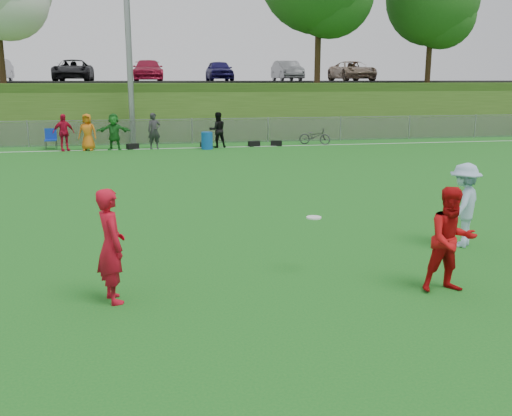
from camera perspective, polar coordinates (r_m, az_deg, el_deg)
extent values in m
plane|color=#15641D|center=(10.34, 2.94, -5.65)|extent=(120.00, 120.00, 0.00)
cube|color=white|center=(27.81, -6.03, 6.01)|extent=(60.00, 0.10, 0.01)
cube|color=gray|center=(29.73, -6.41, 7.59)|extent=(58.00, 0.02, 1.20)
cube|color=gray|center=(29.68, -6.44, 8.84)|extent=(58.00, 0.04, 0.04)
cylinder|color=gray|center=(30.45, -12.72, 17.66)|extent=(0.30, 0.30, 12.00)
cube|color=#2A4B15|center=(40.63, -7.75, 10.21)|extent=(120.00, 18.00, 3.00)
cube|color=black|center=(42.58, -7.98, 12.40)|extent=(120.00, 12.00, 0.10)
cylinder|color=black|center=(35.79, 6.29, 19.13)|extent=(0.36, 0.36, 8.50)
cylinder|color=black|center=(40.12, 17.07, 16.90)|extent=(0.36, 0.36, 7.00)
sphere|color=#144412|center=(40.20, 18.14, 17.83)|extent=(4.20, 4.20, 4.20)
imported|color=black|center=(41.78, -17.81, 12.98)|extent=(2.39, 5.18, 1.44)
imported|color=maroon|center=(41.52, -10.76, 13.36)|extent=(2.02, 4.96, 1.44)
imported|color=#171250|center=(41.87, -3.71, 13.55)|extent=(1.70, 4.23, 1.44)
imported|color=slate|center=(42.80, 3.13, 13.54)|extent=(1.52, 4.37, 1.44)
imported|color=tan|center=(44.28, 9.60, 13.36)|extent=(2.39, 5.18, 1.44)
imported|color=red|center=(27.87, -18.69, 7.16)|extent=(1.08, 0.78, 1.69)
imported|color=orange|center=(27.75, -16.50, 7.29)|extent=(0.90, 0.67, 1.69)
imported|color=#1E7123|center=(27.66, -14.02, 7.42)|extent=(1.62, 0.68, 1.69)
imported|color=#2A2A2C|center=(27.63, -10.15, 7.59)|extent=(0.70, 0.55, 1.69)
imported|color=black|center=(27.84, -3.87, 7.80)|extent=(0.89, 0.73, 1.69)
cube|color=black|center=(27.80, -12.23, 6.04)|extent=(0.62, 0.51, 0.26)
cube|color=black|center=(27.95, -5.00, 6.32)|extent=(0.61, 0.46, 0.26)
cube|color=black|center=(28.29, -0.19, 6.44)|extent=(0.59, 0.38, 0.26)
cube|color=black|center=(28.52, 2.04, 6.49)|extent=(0.61, 0.43, 0.26)
imported|color=red|center=(8.70, -14.30, -3.68)|extent=(0.60, 0.73, 1.73)
imported|color=red|center=(9.34, 18.94, -3.05)|extent=(0.83, 0.65, 1.67)
imported|color=#9FBDDD|center=(11.97, 20.06, 0.28)|extent=(1.21, 1.19, 1.67)
cylinder|color=white|center=(9.63, 5.81, -0.95)|extent=(0.26, 0.26, 0.02)
cylinder|color=#0F4EA4|center=(27.25, -4.92, 6.73)|extent=(0.64, 0.64, 0.81)
cube|color=#0F31A6|center=(28.80, -19.85, 6.40)|extent=(0.56, 0.56, 0.05)
cube|color=#0F31A6|center=(29.03, -19.84, 6.98)|extent=(0.54, 0.07, 0.54)
imported|color=#2F3032|center=(29.23, 5.91, 7.15)|extent=(1.67, 1.24, 0.84)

